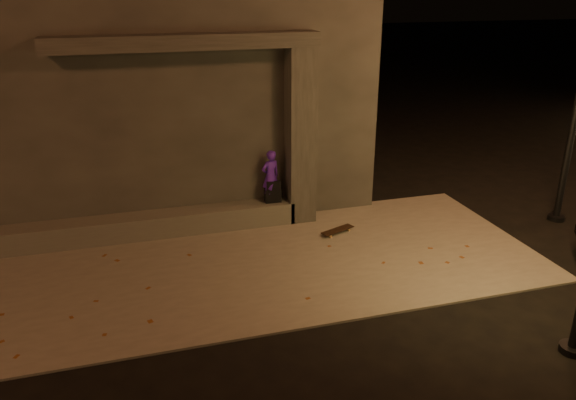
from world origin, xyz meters
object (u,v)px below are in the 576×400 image
object	(u,v)px
skateboarder	(271,176)
skateboard	(338,230)
column	(300,137)
backpack	(273,194)

from	to	relation	value
skateboarder	skateboard	distance (m)	1.77
column	skateboarder	xyz separation A→B (m)	(-0.64, 0.00, -0.79)
backpack	skateboarder	bearing A→B (deg)	-176.82
column	skateboarder	size ratio (longest dim) A/B	3.23
column	backpack	xyz separation A→B (m)	(-0.60, 0.00, -1.19)
column	skateboard	xyz separation A→B (m)	(0.50, -0.97, -1.73)
skateboarder	backpack	distance (m)	0.40
column	skateboarder	world-z (taller)	column
skateboarder	skateboard	xyz separation A→B (m)	(1.14, -0.97, -0.94)
skateboarder	backpack	size ratio (longest dim) A/B	2.33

